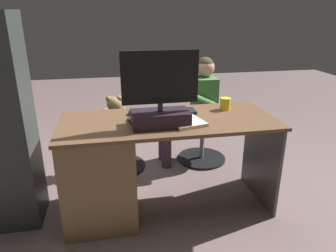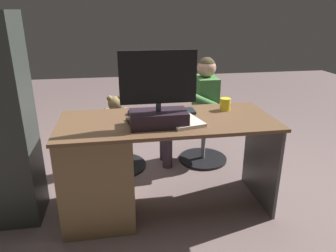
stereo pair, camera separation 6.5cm
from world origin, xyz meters
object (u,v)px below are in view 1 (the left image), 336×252
(tv_remote, at_px, (133,122))
(office_chair_teddy, at_px, (117,147))
(cup, at_px, (225,104))
(teddy_bear, at_px, (115,114))
(person, at_px, (195,103))
(keyboard, at_px, (168,112))
(monitor, at_px, (160,104))
(visitor_chair, at_px, (202,139))
(desk, at_px, (113,167))
(computer_mouse, at_px, (132,112))

(tv_remote, height_order, office_chair_teddy, tv_remote)
(cup, relative_size, teddy_bear, 0.29)
(teddy_bear, relative_size, person, 0.30)
(cup, distance_m, teddy_bear, 1.08)
(keyboard, bearing_deg, teddy_bear, -56.94)
(monitor, relative_size, visitor_chair, 1.02)
(desk, relative_size, tv_remote, 10.53)
(monitor, xyz_separation_m, visitor_chair, (-0.59, -0.88, -0.66))
(monitor, relative_size, office_chair_teddy, 0.95)
(monitor, relative_size, person, 0.48)
(tv_remote, height_order, person, person)
(teddy_bear, bearing_deg, tv_remote, 97.85)
(keyboard, relative_size, computer_mouse, 4.38)
(desk, relative_size, cup, 16.40)
(office_chair_teddy, xyz_separation_m, visitor_chair, (-0.88, -0.02, 0.01))
(keyboard, xyz_separation_m, teddy_bear, (0.40, -0.62, -0.19))
(tv_remote, bearing_deg, person, -141.40)
(computer_mouse, bearing_deg, desk, 44.07)
(monitor, relative_size, teddy_bear, 1.57)
(cup, xyz_separation_m, teddy_bear, (0.87, -0.61, -0.23))
(keyboard, bearing_deg, monitor, 67.67)
(tv_remote, xyz_separation_m, office_chair_teddy, (0.11, -0.78, -0.53))
(cup, bearing_deg, teddy_bear, -35.13)
(person, bearing_deg, monitor, 60.72)
(tv_remote, bearing_deg, desk, -22.14)
(computer_mouse, xyz_separation_m, tv_remote, (0.01, 0.19, -0.01))
(monitor, distance_m, person, 1.05)
(tv_remote, bearing_deg, visitor_chair, -144.94)
(cup, height_order, teddy_bear, cup)
(cup, height_order, person, person)
(keyboard, bearing_deg, tv_remote, 31.14)
(office_chair_teddy, bearing_deg, cup, 145.41)
(desk, height_order, computer_mouse, computer_mouse)
(desk, distance_m, teddy_bear, 0.78)
(office_chair_teddy, height_order, visitor_chair, same)
(keyboard, height_order, person, person)
(cup, relative_size, tv_remote, 0.64)
(person, bearing_deg, office_chair_teddy, 1.02)
(desk, bearing_deg, office_chair_teddy, -93.54)
(computer_mouse, bearing_deg, monitor, 121.51)
(desk, distance_m, cup, 1.01)
(monitor, relative_size, tv_remote, 3.43)
(computer_mouse, relative_size, teddy_bear, 0.29)
(computer_mouse, xyz_separation_m, person, (-0.67, -0.60, -0.14))
(teddy_bear, bearing_deg, office_chair_teddy, 90.00)
(cup, bearing_deg, keyboard, 1.02)
(tv_remote, bearing_deg, cup, -177.20)
(office_chair_teddy, bearing_deg, person, -178.98)
(monitor, height_order, tv_remote, monitor)
(monitor, xyz_separation_m, person, (-0.49, -0.88, -0.27))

